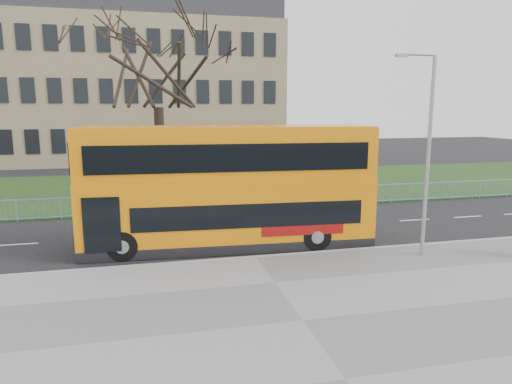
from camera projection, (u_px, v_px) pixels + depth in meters
ground at (247, 247)px, 18.07m from camera, size 120.00×120.00×0.00m
pavement at (303, 322)px, 11.59m from camera, size 80.00×10.50×0.12m
kerb at (256, 258)px, 16.57m from camera, size 80.00×0.20×0.14m
grass_verge at (204, 187)px, 31.75m from camera, size 80.00×15.40×0.08m
guard_railing at (221, 201)px, 24.29m from camera, size 40.00×0.12×1.10m
bare_tree at (158, 89)px, 25.79m from camera, size 9.03×9.03×12.90m
civic_building at (134, 94)px, 49.19m from camera, size 30.00×15.00×14.00m
yellow_bus at (229, 184)px, 17.84m from camera, size 11.34×3.32×4.69m
street_lamp at (426, 148)px, 16.07m from camera, size 1.51×0.20×7.14m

